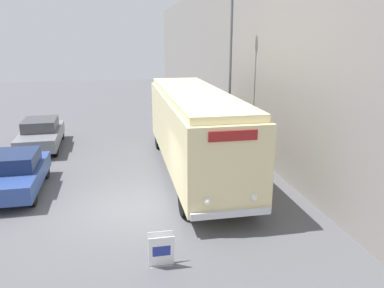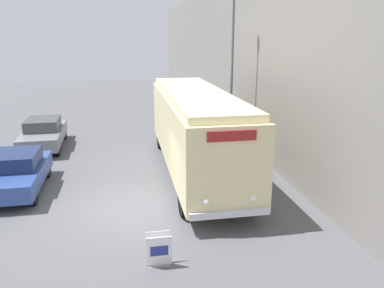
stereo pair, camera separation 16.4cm
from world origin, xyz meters
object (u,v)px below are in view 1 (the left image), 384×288
object	(u,v)px
parked_car_near	(15,173)
parked_car_mid	(41,134)
sign_board	(161,250)
vintage_bus	(194,127)
streetlamp	(231,51)

from	to	relation	value
parked_car_near	parked_car_mid	world-z (taller)	parked_car_mid
parked_car_near	sign_board	bearing A→B (deg)	-50.84
vintage_bus	streetlamp	xyz separation A→B (m)	(2.19, 2.45, 2.89)
sign_board	parked_car_near	xyz separation A→B (m)	(-4.64, 5.55, 0.33)
vintage_bus	parked_car_mid	size ratio (longest dim) A/B	2.30
streetlamp	parked_car_mid	distance (m)	10.26
sign_board	parked_car_near	bearing A→B (deg)	129.87
sign_board	parked_car_near	distance (m)	7.24
parked_car_near	vintage_bus	bearing A→B (deg)	6.48
streetlamp	parked_car_near	distance (m)	10.36
vintage_bus	parked_car_mid	world-z (taller)	vintage_bus
sign_board	parked_car_mid	xyz separation A→B (m)	(-4.79, 11.34, 0.35)
vintage_bus	parked_car_mid	xyz separation A→B (m)	(-6.90, 4.94, -1.17)
sign_board	parked_car_near	size ratio (longest dim) A/B	0.21
vintage_bus	sign_board	bearing A→B (deg)	-108.22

